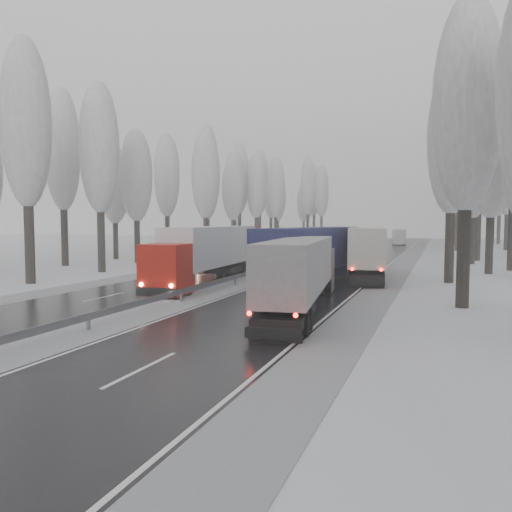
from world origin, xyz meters
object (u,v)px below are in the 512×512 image
Objects in this scene: truck_blue_box at (316,252)px; box_truck_distant at (400,237)px; truck_cream_box at (367,248)px; truck_red_red at (226,242)px; truck_grey_tarp at (301,269)px; truck_red_white at (208,250)px.

truck_blue_box is 68.24m from box_truck_distant.
truck_blue_box reaches higher than truck_cream_box.
truck_cream_box is at bearing -24.53° from truck_red_red.
truck_grey_tarp is 29.25m from truck_red_red.
truck_red_white is at bearing -162.96° from truck_blue_box.
truck_red_red is at bearing 146.52° from truck_cream_box.
box_truck_distant is at bearing 76.42° from truck_red_red.
box_truck_distant is 55.00m from truck_red_red.
truck_grey_tarp is 0.88× the size of truck_red_white.
truck_blue_box reaches higher than truck_red_red.
truck_cream_box is 18.17m from truck_red_red.
truck_blue_box is 0.99× the size of truck_red_white.
truck_blue_box is at bearing -117.36° from truck_cream_box.
truck_red_white is (-7.93, -1.27, 0.02)m from truck_blue_box.
truck_cream_box is 1.05× the size of truck_red_red.
truck_cream_box is 61.11m from box_truck_distant.
truck_red_red reaches higher than box_truck_distant.
truck_blue_box reaches higher than box_truck_distant.
truck_red_white reaches higher than truck_cream_box.
truck_grey_tarp is at bearing -73.03° from truck_blue_box.
truck_red_white is (-8.46, -69.50, 0.91)m from box_truck_distant.
truck_blue_box is 7.61m from truck_cream_box.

